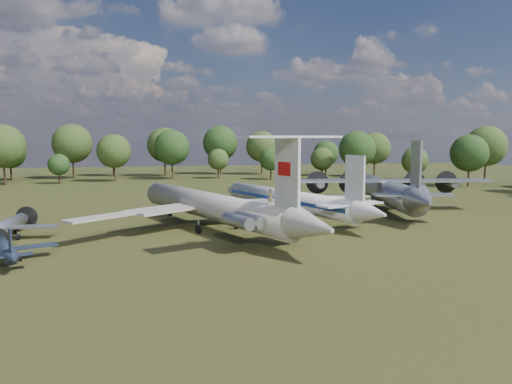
{
  "coord_description": "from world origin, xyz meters",
  "views": [
    {
      "loc": [
        -6.6,
        -66.68,
        12.6
      ],
      "look_at": [
        8.08,
        -0.04,
        5.0
      ],
      "focal_mm": 35.0,
      "sensor_mm": 36.0,
      "label": 1
    }
  ],
  "objects": [
    {
      "name": "person_on_il62",
      "position": [
        6.97,
        -12.54,
        5.86
      ],
      "size": [
        0.73,
        0.56,
        1.77
      ],
      "primitive_type": "imported",
      "rotation": [
        0.0,
        0.0,
        3.37
      ],
      "color": "#9A834E",
      "rests_on": "il62_airliner"
    },
    {
      "name": "tu104_jet",
      "position": [
        14.89,
        7.85,
        2.15
      ],
      "size": [
        45.07,
        51.52,
        4.31
      ],
      "primitive_type": null,
      "rotation": [
        0.0,
        0.0,
        0.35
      ],
      "color": "silver",
      "rests_on": "ground"
    },
    {
      "name": "an12_transport",
      "position": [
        33.47,
        10.81,
        2.62
      ],
      "size": [
        42.23,
        45.58,
        5.23
      ],
      "primitive_type": null,
      "rotation": [
        0.0,
        0.0,
        -0.18
      ],
      "color": "#A9ACB1",
      "rests_on": "ground"
    },
    {
      "name": "il62_airliner",
      "position": [
        1.86,
        0.42,
        2.49
      ],
      "size": [
        54.89,
        61.49,
        4.97
      ],
      "primitive_type": null,
      "rotation": [
        0.0,
        0.0,
        0.38
      ],
      "color": "beige",
      "rests_on": "ground"
    },
    {
      "name": "ground",
      "position": [
        0.0,
        0.0,
        0.0
      ],
      "size": [
        300.0,
        300.0,
        0.0
      ],
      "primitive_type": "plane",
      "color": "#223612",
      "rests_on": "ground"
    },
    {
      "name": "small_prop_northwest",
      "position": [
        -23.71,
        -1.18,
        1.24
      ],
      "size": [
        14.25,
        18.18,
        2.47
      ],
      "primitive_type": null,
      "rotation": [
        0.0,
        0.0,
        -0.12
      ],
      "color": "#95989C",
      "rests_on": "ground"
    },
    {
      "name": "small_prop_west",
      "position": [
        -20.72,
        -13.22,
        1.01
      ],
      "size": [
        14.41,
        16.52,
        2.02
      ],
      "primitive_type": null,
      "rotation": [
        0.0,
        0.0,
        0.37
      ],
      "color": "black",
      "rests_on": "ground"
    }
  ]
}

